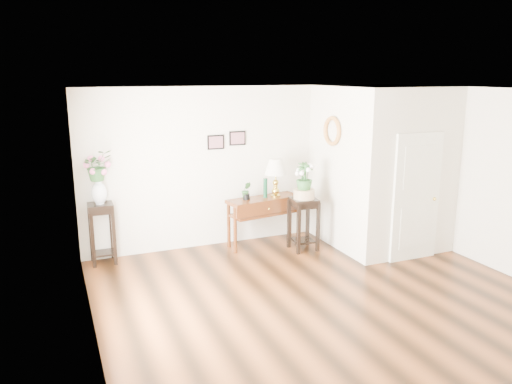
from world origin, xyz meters
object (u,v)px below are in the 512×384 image
plant_stand_b (303,224)px  plant_stand_a (102,233)px  console_table (264,222)px  table_lamp (276,177)px

plant_stand_b → plant_stand_a: bearing=168.2°
plant_stand_a → plant_stand_b: bearing=-11.8°
console_table → plant_stand_b: size_ratio=1.44×
console_table → plant_stand_a: (-2.74, 0.24, 0.06)m
table_lamp → plant_stand_a: 3.06m
table_lamp → plant_stand_a: (-2.96, 0.24, -0.74)m
console_table → plant_stand_b: bearing=-47.5°
plant_stand_a → plant_stand_b: size_ratio=1.08×
table_lamp → plant_stand_b: table_lamp is taller
plant_stand_b → table_lamp: bearing=126.6°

